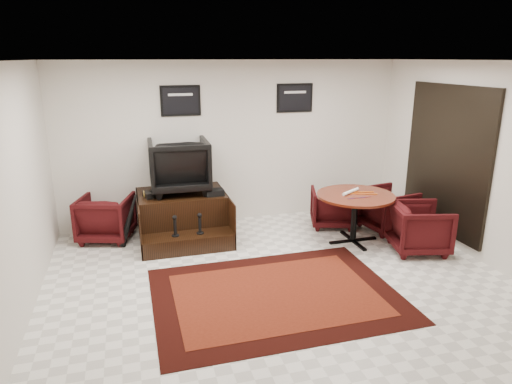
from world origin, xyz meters
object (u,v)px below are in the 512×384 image
at_px(shine_podium, 183,217).
at_px(meeting_table, 355,200).
at_px(table_chair_window, 387,207).
at_px(table_chair_back, 332,206).
at_px(shine_chair, 179,163).
at_px(armchair_side, 106,216).
at_px(table_chair_corner, 419,226).

height_order(shine_podium, meeting_table, meeting_table).
bearing_deg(table_chair_window, table_chair_back, 53.36).
height_order(shine_chair, armchair_side, shine_chair).
relative_size(shine_chair, meeting_table, 0.80).
bearing_deg(shine_chair, armchair_side, -0.77).
bearing_deg(armchair_side, shine_chair, -165.25).
height_order(shine_chair, table_chair_window, shine_chair).
relative_size(table_chair_window, table_chair_corner, 0.98).
xyz_separation_m(shine_chair, table_chair_window, (3.38, -0.79, -0.80)).
bearing_deg(table_chair_corner, table_chair_window, 12.35).
xyz_separation_m(meeting_table, table_chair_corner, (0.77, -0.59, -0.29)).
height_order(shine_podium, shine_chair, shine_chair).
bearing_deg(table_chair_window, shine_chair, 67.65).
bearing_deg(table_chair_window, shine_podium, 70.01).
relative_size(shine_podium, armchair_side, 1.80).
height_order(shine_chair, table_chair_corner, shine_chair).
bearing_deg(meeting_table, armchair_side, 162.66).
xyz_separation_m(meeting_table, table_chair_window, (0.80, 0.34, -0.30)).
xyz_separation_m(table_chair_window, table_chair_corner, (-0.02, -0.94, 0.01)).
bearing_deg(shine_podium, table_chair_corner, -25.18).
relative_size(table_chair_back, table_chair_window, 0.92).
bearing_deg(armchair_side, table_chair_corner, 175.86).
xyz_separation_m(shine_podium, meeting_table, (2.58, -0.98, 0.36)).
height_order(meeting_table, table_chair_corner, table_chair_corner).
relative_size(meeting_table, table_chair_window, 1.51).
xyz_separation_m(table_chair_back, table_chair_corner, (0.79, -1.36, 0.04)).
height_order(shine_podium, armchair_side, armchair_side).
distance_m(shine_podium, meeting_table, 2.79).
distance_m(armchair_side, meeting_table, 3.97).
xyz_separation_m(table_chair_back, table_chair_window, (0.81, -0.42, 0.03)).
relative_size(shine_podium, table_chair_window, 1.82).
bearing_deg(shine_chair, table_chair_window, 168.51).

